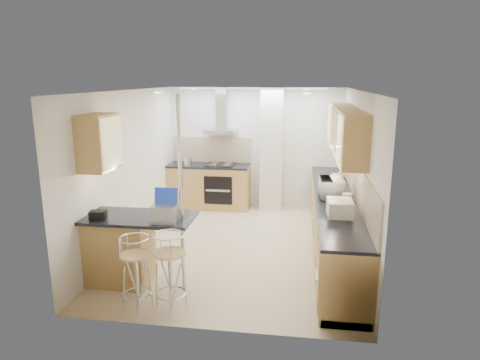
# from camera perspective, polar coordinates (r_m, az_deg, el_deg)

# --- Properties ---
(ground) EXTENTS (4.80, 4.80, 0.00)m
(ground) POSITION_cam_1_polar(r_m,az_deg,el_deg) (7.08, -0.10, -8.83)
(ground) COLOR tan
(ground) RESTS_ON ground
(room_shell) EXTENTS (3.64, 4.84, 2.51)m
(room_shell) POSITION_cam_1_polar(r_m,az_deg,el_deg) (6.98, 2.99, 4.02)
(room_shell) COLOR white
(room_shell) RESTS_ON ground
(right_counter) EXTENTS (0.63, 4.40, 0.92)m
(right_counter) POSITION_cam_1_polar(r_m,az_deg,el_deg) (6.87, 12.44, -5.75)
(right_counter) COLOR #B18546
(right_counter) RESTS_ON ground
(back_counter) EXTENTS (1.70, 0.63, 0.92)m
(back_counter) POSITION_cam_1_polar(r_m,az_deg,el_deg) (9.06, -4.13, -0.77)
(back_counter) COLOR #B18546
(back_counter) RESTS_ON ground
(peninsula) EXTENTS (1.47, 0.72, 0.94)m
(peninsula) POSITION_cam_1_polar(r_m,az_deg,el_deg) (5.87, -13.29, -9.03)
(peninsula) COLOR #B18546
(peninsula) RESTS_ON ground
(microwave) EXTENTS (0.38, 0.54, 0.29)m
(microwave) POSITION_cam_1_polar(r_m,az_deg,el_deg) (6.61, 12.13, -1.03)
(microwave) COLOR white
(microwave) RESTS_ON right_counter
(laptop) EXTENTS (0.31, 0.24, 0.21)m
(laptop) POSITION_cam_1_polar(r_m,az_deg,el_deg) (5.38, -10.08, -4.47)
(laptop) COLOR gray
(laptop) RESTS_ON peninsula
(bag) EXTENTS (0.23, 0.18, 0.11)m
(bag) POSITION_cam_1_polar(r_m,az_deg,el_deg) (5.72, -18.40, -4.44)
(bag) COLOR black
(bag) RESTS_ON peninsula
(bar_stool_near) EXTENTS (0.40, 0.40, 0.92)m
(bar_stool_near) POSITION_cam_1_polar(r_m,az_deg,el_deg) (5.25, -13.66, -12.02)
(bar_stool_near) COLOR #DDB077
(bar_stool_near) RESTS_ON ground
(bar_stool_end) EXTENTS (0.47, 0.47, 0.97)m
(bar_stool_end) POSITION_cam_1_polar(r_m,az_deg,el_deg) (5.14, -9.26, -12.09)
(bar_stool_end) COLOR #DDB077
(bar_stool_end) RESTS_ON ground
(jar_a) EXTENTS (0.16, 0.16, 0.20)m
(jar_a) POSITION_cam_1_polar(r_m,az_deg,el_deg) (7.36, 12.59, 0.06)
(jar_a) COLOR silver
(jar_a) RESTS_ON right_counter
(jar_b) EXTENTS (0.12, 0.12, 0.15)m
(jar_b) POSITION_cam_1_polar(r_m,az_deg,el_deg) (7.76, 13.32, 0.51)
(jar_b) COLOR silver
(jar_b) RESTS_ON right_counter
(jar_c) EXTENTS (0.15, 0.15, 0.18)m
(jar_c) POSITION_cam_1_polar(r_m,az_deg,el_deg) (6.20, 14.06, -2.60)
(jar_c) COLOR #BCAE96
(jar_c) RESTS_ON right_counter
(jar_d) EXTENTS (0.11, 0.11, 0.14)m
(jar_d) POSITION_cam_1_polar(r_m,az_deg,el_deg) (5.67, 14.26, -4.36)
(jar_d) COLOR white
(jar_d) RESTS_ON right_counter
(bread_bin) EXTENTS (0.33, 0.41, 0.21)m
(bread_bin) POSITION_cam_1_polar(r_m,az_deg,el_deg) (5.76, 13.16, -3.65)
(bread_bin) COLOR silver
(bread_bin) RESTS_ON right_counter
(kettle) EXTENTS (0.16, 0.16, 0.20)m
(kettle) POSITION_cam_1_polar(r_m,az_deg,el_deg) (8.86, -7.00, 2.55)
(kettle) COLOR #B7BABC
(kettle) RESTS_ON back_counter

